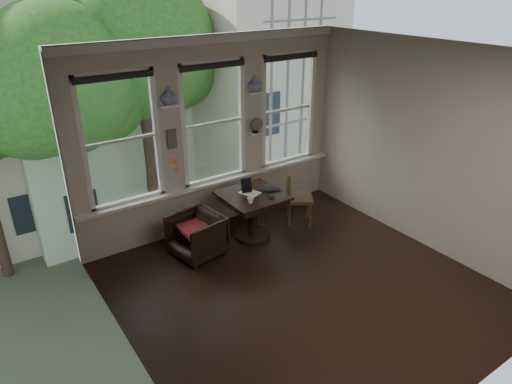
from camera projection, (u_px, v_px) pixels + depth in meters
ground at (301, 287)px, 6.05m from camera, size 4.50×4.50×0.00m
ceiling at (313, 54)px, 4.78m from camera, size 4.50×4.50×0.00m
wall_back at (213, 135)px, 7.09m from camera, size 4.50×0.00×4.50m
wall_front at (485, 276)px, 3.74m from camera, size 4.50×0.00×4.50m
wall_left at (122, 240)px, 4.26m from camera, size 0.00×4.50×4.50m
wall_right at (426, 148)px, 6.57m from camera, size 0.00×4.50×4.50m
window_left at (120, 140)px, 6.26m from camera, size 1.10×0.12×1.90m
window_center at (212, 123)px, 7.01m from camera, size 1.10×0.12×1.90m
window_right at (287, 109)px, 7.75m from camera, size 1.10×0.12×1.90m
shelf_left at (170, 105)px, 6.39m from camera, size 0.26×0.16×0.03m
shelf_right at (255, 92)px, 7.14m from camera, size 0.26×0.16×0.03m
intercom at (171, 139)px, 6.63m from camera, size 0.14×0.06×0.28m
sticky_notes at (173, 161)px, 6.78m from camera, size 0.16×0.01×0.24m
desk_fan at (255, 128)px, 7.36m from camera, size 0.20×0.20×0.24m
vase_left at (169, 96)px, 6.33m from camera, size 0.24×0.24×0.25m
vase_right at (255, 83)px, 7.08m from camera, size 0.24×0.24×0.25m
table at (253, 216)px, 7.06m from camera, size 0.90×0.90×0.75m
armchair_left at (197, 236)px, 6.63m from camera, size 0.81×0.79×0.64m
cushion_red at (197, 228)px, 6.57m from camera, size 0.45×0.45×0.06m
side_chair_right at (299, 197)px, 7.47m from camera, size 0.58×0.58×0.92m
laptop at (270, 191)px, 6.98m from camera, size 0.38×0.33×0.03m
mug at (251, 200)px, 6.62m from camera, size 0.10×0.10×0.08m
drinking_glass at (271, 195)px, 6.76m from camera, size 0.12×0.12×0.09m
tablet at (247, 185)px, 6.93m from camera, size 0.17×0.11×0.22m
papers at (250, 193)px, 6.95m from camera, size 0.31×0.36×0.00m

